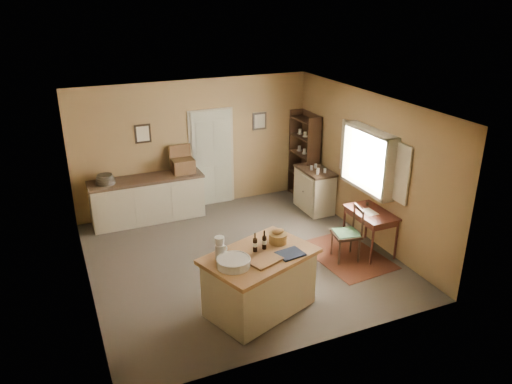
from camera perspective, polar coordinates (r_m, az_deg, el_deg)
ground at (r=8.78m, az=-1.81°, el=-7.55°), size 5.00×5.00×0.00m
wall_back at (r=10.43m, az=-7.00°, el=5.32°), size 5.00×0.10×2.70m
wall_front at (r=6.15m, az=6.74°, el=-7.26°), size 5.00×0.10×2.70m
wall_left at (r=7.71m, az=-19.48°, el=-2.09°), size 0.10×5.00×2.70m
wall_right at (r=9.33m, az=12.53°, el=2.90°), size 0.10×5.00×2.70m
ceiling at (r=7.79m, az=-2.05°, el=9.93°), size 5.00×5.00×0.00m
door at (r=10.59m, az=-5.06°, el=3.99°), size 0.97×0.06×2.11m
framed_prints at (r=10.36m, az=-5.99°, el=7.39°), size 2.82×0.02×0.38m
window at (r=9.07m, az=12.95°, el=3.63°), size 0.25×1.99×1.12m
work_island at (r=7.26m, az=0.35°, el=-10.07°), size 1.80×1.48×1.20m
sideboard at (r=10.21m, az=-12.25°, el=-0.61°), size 2.23×0.63×1.18m
rug at (r=8.99m, az=10.27°, el=-7.12°), size 1.23×1.69×0.01m
writing_desk at (r=8.93m, az=12.98°, el=-2.75°), size 0.58×0.94×0.82m
desk_chair at (r=8.68m, az=10.27°, el=-4.78°), size 0.51×0.51×0.94m
right_cabinet at (r=10.51m, az=6.69°, el=0.32°), size 0.53×0.95×0.99m
shelving_unit at (r=10.97m, az=5.72°, el=4.08°), size 0.33×0.86×1.91m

